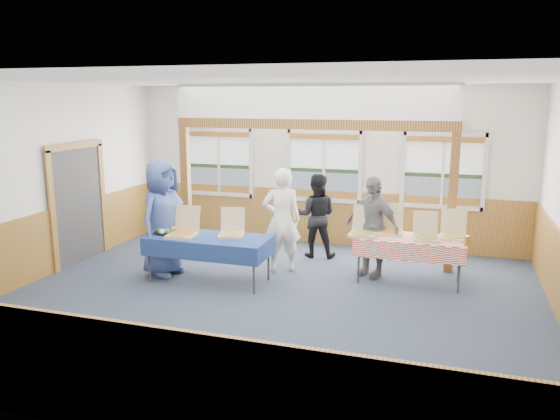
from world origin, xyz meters
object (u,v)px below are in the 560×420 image
(woman_white, at_px, (282,220))
(table_left, at_px, (208,240))
(woman_black, at_px, (316,215))
(person_grey, at_px, (372,227))
(table_right, at_px, (410,241))
(man_blue, at_px, (163,218))

(woman_white, bearing_deg, table_left, 19.58)
(woman_black, relative_size, person_grey, 0.93)
(table_right, height_order, woman_white, woman_white)
(man_blue, bearing_deg, person_grey, -62.19)
(person_grey, bearing_deg, woman_white, -145.36)
(table_right, bearing_deg, person_grey, -175.90)
(man_blue, bearing_deg, woman_black, -39.22)
(man_blue, bearing_deg, table_right, -67.08)
(woman_white, height_order, person_grey, woman_white)
(table_right, xyz_separation_m, person_grey, (-0.65, 0.17, 0.15))
(table_left, relative_size, woman_white, 1.19)
(woman_black, distance_m, man_blue, 2.86)
(table_left, relative_size, man_blue, 1.10)
(man_blue, distance_m, person_grey, 3.51)
(table_right, distance_m, woman_white, 2.16)
(woman_black, bearing_deg, woman_white, 64.35)
(table_right, bearing_deg, man_blue, -149.42)
(table_right, height_order, person_grey, person_grey)
(woman_white, xyz_separation_m, man_blue, (-1.86, -0.75, 0.07))
(woman_white, bearing_deg, woman_black, -130.80)
(table_right, height_order, woman_black, woman_black)
(woman_white, distance_m, woman_black, 1.12)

